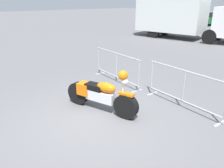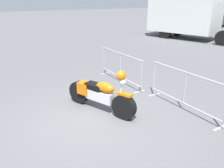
% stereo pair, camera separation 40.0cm
% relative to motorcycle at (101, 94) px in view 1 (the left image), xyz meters
% --- Properties ---
extents(ground_plane, '(120.00, 120.00, 0.00)m').
position_rel_motorcycle_xyz_m(ground_plane, '(0.29, -0.39, -0.47)').
color(ground_plane, '#5B5B5E').
extents(motorcycle, '(2.13, 0.78, 1.23)m').
position_rel_motorcycle_xyz_m(motorcycle, '(0.00, 0.00, 0.00)').
color(motorcycle, black).
rests_on(motorcycle, ground).
extents(crowd_barrier_near, '(2.45, 0.66, 1.07)m').
position_rel_motorcycle_xyz_m(crowd_barrier_near, '(-1.33, 1.78, 0.09)').
color(crowd_barrier_near, '#9EA0A5').
rests_on(crowd_barrier_near, ground).
extents(crowd_barrier_far, '(2.45, 0.66, 1.07)m').
position_rel_motorcycle_xyz_m(crowd_barrier_far, '(1.33, 1.78, 0.09)').
color(crowd_barrier_far, '#9EA0A5').
rests_on(crowd_barrier_far, ground).
extents(box_truck, '(7.96, 3.42, 2.98)m').
position_rel_motorcycle_xyz_m(box_truck, '(-5.26, 11.96, 1.17)').
color(box_truck, silver).
rests_on(box_truck, ground).
extents(parked_car_blue, '(2.23, 4.31, 1.40)m').
position_rel_motorcycle_xyz_m(parked_car_blue, '(-11.46, 22.66, 0.24)').
color(parked_car_blue, '#284799').
rests_on(parked_car_blue, ground).
extents(parked_car_green, '(2.36, 4.56, 1.48)m').
position_rel_motorcycle_xyz_m(parked_car_green, '(-8.49, 22.42, 0.28)').
color(parked_car_green, '#236B38').
rests_on(parked_car_green, ground).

